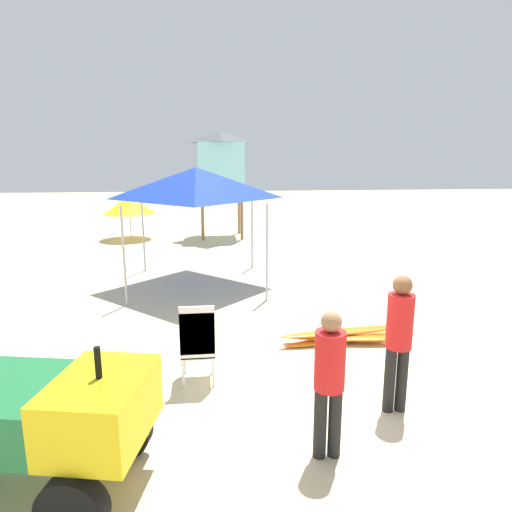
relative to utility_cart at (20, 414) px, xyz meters
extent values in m
plane|color=beige|center=(2.91, 1.49, -0.78)|extent=(80.00, 80.00, 0.00)
cube|color=yellow|center=(0.79, -0.17, 0.12)|extent=(1.01, 1.24, 0.60)
cylinder|color=black|center=(0.79, -0.17, 0.57)|extent=(0.07, 0.07, 0.30)
cylinder|color=black|center=(0.85, 0.38, -0.48)|extent=(0.62, 0.30, 0.60)
cylinder|color=black|center=(0.63, -0.70, -0.48)|extent=(0.62, 0.30, 0.60)
cube|color=white|center=(1.63, 1.96, -0.34)|extent=(0.48, 0.48, 0.04)
cube|color=white|center=(1.63, 1.74, -0.14)|extent=(0.48, 0.04, 0.40)
cube|color=white|center=(1.63, 1.96, -0.25)|extent=(0.48, 0.48, 0.04)
cube|color=white|center=(1.63, 1.74, -0.05)|extent=(0.48, 0.04, 0.40)
cube|color=white|center=(1.63, 1.96, -0.16)|extent=(0.48, 0.48, 0.04)
cube|color=white|center=(1.63, 1.74, 0.04)|extent=(0.48, 0.04, 0.40)
cube|color=white|center=(1.63, 1.96, -0.07)|extent=(0.48, 0.48, 0.04)
cube|color=white|center=(1.63, 1.74, 0.13)|extent=(0.48, 0.04, 0.40)
cube|color=white|center=(1.63, 1.96, 0.02)|extent=(0.48, 0.48, 0.04)
cube|color=white|center=(1.63, 1.74, 0.22)|extent=(0.48, 0.04, 0.40)
cylinder|color=white|center=(1.84, 2.17, -0.57)|extent=(0.04, 0.04, 0.42)
cylinder|color=white|center=(1.42, 2.17, -0.57)|extent=(0.04, 0.04, 0.42)
cylinder|color=white|center=(1.84, 1.75, -0.57)|extent=(0.04, 0.04, 0.42)
cylinder|color=white|center=(1.42, 1.75, -0.57)|extent=(0.04, 0.04, 0.42)
ellipsoid|color=orange|center=(4.06, 3.08, -0.74)|extent=(2.05, 0.63, 0.08)
ellipsoid|color=orange|center=(4.15, 2.95, -0.66)|extent=(2.22, 0.59, 0.08)
ellipsoid|color=orange|center=(4.20, 3.04, -0.58)|extent=(2.49, 0.51, 0.08)
cylinder|color=black|center=(4.04, 0.88, -0.35)|extent=(0.14, 0.14, 0.86)
cylinder|color=black|center=(4.20, 0.88, -0.35)|extent=(0.14, 0.14, 0.86)
cylinder|color=red|center=(4.12, 0.88, 0.42)|extent=(0.32, 0.32, 0.68)
sphere|color=brown|center=(4.12, 0.88, 0.88)|extent=(0.23, 0.23, 0.23)
cylinder|color=black|center=(2.94, 0.12, -0.39)|extent=(0.14, 0.14, 0.80)
cylinder|color=black|center=(3.10, 0.12, -0.39)|extent=(0.14, 0.14, 0.80)
cylinder|color=red|center=(3.02, 0.12, 0.33)|extent=(0.32, 0.32, 0.63)
sphere|color=#9E6B47|center=(3.02, 0.12, 0.75)|extent=(0.22, 0.22, 0.22)
cylinder|color=#B2B2B7|center=(0.02, 5.54, 0.31)|extent=(0.05, 0.05, 2.20)
cylinder|color=#B2B2B7|center=(3.13, 5.54, 0.31)|extent=(0.05, 0.05, 2.20)
cylinder|color=#B2B2B7|center=(0.02, 8.65, 0.31)|extent=(0.05, 0.05, 2.20)
cylinder|color=#B2B2B7|center=(3.13, 8.65, 0.31)|extent=(0.05, 0.05, 2.20)
pyramid|color=#1938BF|center=(1.57, 7.10, 1.79)|extent=(3.11, 3.11, 0.76)
cylinder|color=olive|center=(1.67, 13.44, 0.22)|extent=(0.12, 0.12, 2.01)
cylinder|color=olive|center=(3.23, 13.44, 0.22)|extent=(0.12, 0.12, 2.01)
cylinder|color=olive|center=(1.67, 15.00, 0.22)|extent=(0.12, 0.12, 2.01)
cylinder|color=olive|center=(3.23, 15.00, 0.22)|extent=(0.12, 0.12, 2.01)
cube|color=#96E6EE|center=(2.45, 14.22, 2.12)|extent=(1.80, 1.80, 1.80)
pyramid|color=#4C5156|center=(2.45, 14.22, 3.25)|extent=(1.98, 1.98, 0.45)
cylinder|color=beige|center=(-1.23, 14.10, 0.08)|extent=(0.04, 0.04, 1.74)
cone|color=yellow|center=(-1.23, 14.10, 0.60)|extent=(2.03, 2.03, 0.71)
camera|label=1|loc=(1.78, -3.96, 2.35)|focal=30.90mm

